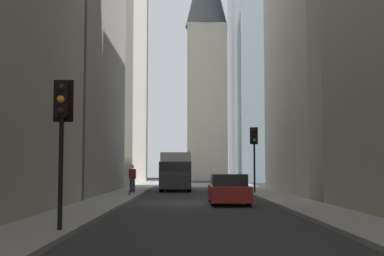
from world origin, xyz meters
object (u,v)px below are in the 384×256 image
Objects in this scene: delivery_truck at (176,171)px; discarded_bottle at (129,193)px; sedan_red at (229,190)px; pedestrian at (132,177)px; traffic_light_midblock at (254,144)px; traffic_light_foreground at (62,118)px.

delivery_truck reaches higher than discarded_bottle.
pedestrian is at bearing 31.63° from sedan_red.
delivery_truck is 3.67× the size of pedestrian.
traffic_light_midblock is (8.96, -2.37, 2.56)m from sedan_red.
sedan_red is 2.44× the size of pedestrian.
traffic_light_foreground reaches higher than pedestrian.
pedestrian is (8.87, 5.46, 0.44)m from sedan_red.
discarded_bottle is (-3.30, -0.18, -0.85)m from pedestrian.
traffic_light_foreground is at bearing 155.44° from sedan_red.
delivery_truck is 7.97m from traffic_light_midblock.
traffic_light_foreground is (-26.06, 2.36, 1.51)m from delivery_truck.
pedestrian is 6.52× the size of discarded_bottle.
delivery_truck is at bearing 10.73° from sedan_red.
traffic_light_foreground is 2.19× the size of pedestrian.
delivery_truck is 1.54× the size of traffic_light_midblock.
traffic_light_midblock is at bearing -138.37° from delivery_truck.
sedan_red is at bearing 165.20° from traffic_light_midblock.
delivery_truck is 23.93× the size of discarded_bottle.
pedestrian reaches higher than discarded_bottle.
pedestrian is at bearing 90.65° from traffic_light_midblock.
traffic_light_midblock is (-5.81, -5.17, 1.76)m from delivery_truck.
sedan_red is 15.93× the size of discarded_bottle.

